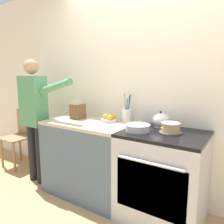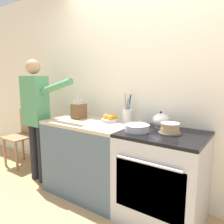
{
  "view_description": "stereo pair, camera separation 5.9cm",
  "coord_description": "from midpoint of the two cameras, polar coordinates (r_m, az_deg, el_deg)",
  "views": [
    {
      "loc": [
        0.94,
        -1.64,
        1.43
      ],
      "look_at": [
        -0.31,
        0.29,
        1.04
      ],
      "focal_mm": 35.0,
      "sensor_mm": 36.0,
      "label": 1
    },
    {
      "loc": [
        0.99,
        -1.6,
        1.43
      ],
      "look_at": [
        -0.31,
        0.29,
        1.04
      ],
      "focal_mm": 35.0,
      "sensor_mm": 36.0,
      "label": 2
    }
  ],
  "objects": [
    {
      "name": "knife_block",
      "position": [
        2.76,
        -9.54,
        0.28
      ],
      "size": [
        0.13,
        0.16,
        0.28
      ],
      "color": "brown",
      "rests_on": "counter_cabinet"
    },
    {
      "name": "stove_range",
      "position": [
        2.29,
        12.25,
        -16.07
      ],
      "size": [
        0.79,
        0.68,
        0.89
      ],
      "color": "#B7BABF",
      "rests_on": "ground_plane"
    },
    {
      "name": "mixing_bowl",
      "position": [
        2.14,
        5.93,
        -4.09
      ],
      "size": [
        0.25,
        0.25,
        0.07
      ],
      "color": "#B7BABF",
      "rests_on": "stove_range"
    },
    {
      "name": "fruit_bowl",
      "position": [
        2.55,
        -1.37,
        -1.81
      ],
      "size": [
        0.19,
        0.19,
        0.09
      ],
      "color": "#B7BABF",
      "rests_on": "counter_cabinet"
    },
    {
      "name": "utensil_crock",
      "position": [
        2.53,
        3.27,
        -0.84
      ],
      "size": [
        0.12,
        0.12,
        0.34
      ],
      "color": "silver",
      "rests_on": "counter_cabinet"
    },
    {
      "name": "layer_cake",
      "position": [
        2.12,
        14.25,
        -4.11
      ],
      "size": [
        0.21,
        0.21,
        0.1
      ],
      "color": "#4C4C51",
      "rests_on": "stove_range"
    },
    {
      "name": "tea_kettle",
      "position": [
        2.33,
        11.88,
        -2.13
      ],
      "size": [
        0.21,
        0.17,
        0.17
      ],
      "color": "white",
      "rests_on": "stove_range"
    },
    {
      "name": "wall_back",
      "position": [
        2.48,
        10.22,
        6.56
      ],
      "size": [
        8.0,
        0.04,
        2.6
      ],
      "color": "silver",
      "rests_on": "ground_plane"
    },
    {
      "name": "counter_cabinet",
      "position": [
        2.71,
        -6.41,
        -11.68
      ],
      "size": [
        1.03,
        0.65,
        0.89
      ],
      "color": "#4C6070",
      "rests_on": "ground_plane"
    },
    {
      "name": "dining_chair",
      "position": [
        3.79,
        -23.11,
        -5.21
      ],
      "size": [
        0.4,
        0.4,
        0.87
      ],
      "rotation": [
        0.0,
        0.0,
        0.08
      ],
      "color": "#997047",
      "rests_on": "ground_plane"
    },
    {
      "name": "person_baker",
      "position": [
        3.01,
        -20.19,
        0.27
      ],
      "size": [
        0.92,
        0.2,
        1.62
      ],
      "rotation": [
        0.0,
        0.0,
        0.16
      ],
      "color": "black",
      "rests_on": "ground_plane"
    }
  ]
}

